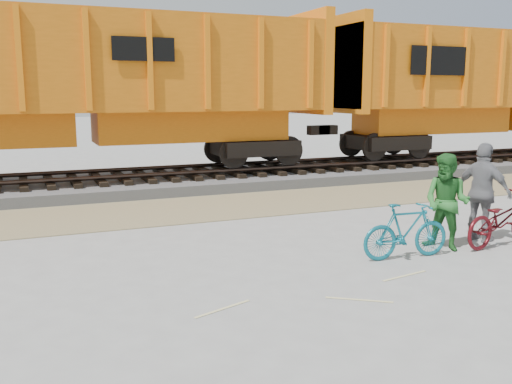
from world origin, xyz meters
TOP-DOWN VIEW (x-y plane):
  - ground at (0.00, 0.00)m, footprint 120.00×120.00m
  - gravel_strip at (0.00, 5.50)m, footprint 120.00×3.00m
  - ballast_bed at (0.00, 9.00)m, footprint 120.00×4.00m
  - track at (0.00, 9.00)m, footprint 120.00×2.60m
  - hopper_car_center at (-1.61, 9.00)m, footprint 14.00×3.13m
  - hopper_car_right at (13.39, 9.00)m, footprint 14.00×3.13m
  - bicycle_teal at (2.59, 0.18)m, footprint 1.62×0.58m
  - bicycle_maroon at (4.70, 0.18)m, footprint 1.94×0.94m
  - person_man at (3.59, 0.38)m, footprint 0.95×1.03m
  - person_woman at (4.60, 0.58)m, footprint 0.76×1.17m

SIDE VIEW (x-z plane):
  - ground at x=0.00m, z-range 0.00..0.00m
  - gravel_strip at x=0.00m, z-range 0.00..0.02m
  - ballast_bed at x=0.00m, z-range 0.00..0.30m
  - track at x=0.00m, z-range 0.35..0.59m
  - bicycle_teal at x=2.59m, z-range 0.00..0.95m
  - bicycle_maroon at x=4.70m, z-range 0.00..0.98m
  - person_man at x=3.59m, z-range 0.00..1.71m
  - person_woman at x=4.60m, z-range 0.00..1.85m
  - hopper_car_center at x=-1.61m, z-range 0.68..5.33m
  - hopper_car_right at x=13.39m, z-range 0.68..5.33m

